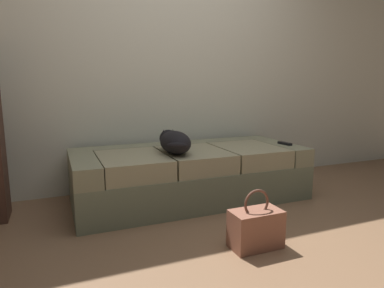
{
  "coord_description": "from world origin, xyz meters",
  "views": [
    {
      "loc": [
        -1.09,
        -1.6,
        1.01
      ],
      "look_at": [
        0.0,
        1.04,
        0.5
      ],
      "focal_mm": 31.58,
      "sensor_mm": 36.0,
      "label": 1
    }
  ],
  "objects_px": {
    "couch": "(190,174)",
    "tv_remote": "(285,143)",
    "dog_dark": "(174,142)",
    "handbag": "(256,228)"
  },
  "relations": [
    {
      "from": "couch",
      "to": "handbag",
      "type": "bearing_deg",
      "value": -88.22
    },
    {
      "from": "tv_remote",
      "to": "handbag",
      "type": "height_order",
      "value": "tv_remote"
    },
    {
      "from": "couch",
      "to": "tv_remote",
      "type": "xyz_separation_m",
      "value": [
        0.9,
        -0.15,
        0.24
      ]
    },
    {
      "from": "dog_dark",
      "to": "tv_remote",
      "type": "bearing_deg",
      "value": -1.49
    },
    {
      "from": "couch",
      "to": "handbag",
      "type": "distance_m",
      "value": 1.02
    },
    {
      "from": "dog_dark",
      "to": "handbag",
      "type": "bearing_deg",
      "value": -76.11
    },
    {
      "from": "couch",
      "to": "dog_dark",
      "type": "distance_m",
      "value": 0.39
    },
    {
      "from": "couch",
      "to": "handbag",
      "type": "xyz_separation_m",
      "value": [
        0.03,
        -1.02,
        -0.1
      ]
    },
    {
      "from": "tv_remote",
      "to": "handbag",
      "type": "bearing_deg",
      "value": -140.68
    },
    {
      "from": "couch",
      "to": "tv_remote",
      "type": "distance_m",
      "value": 0.95
    }
  ]
}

